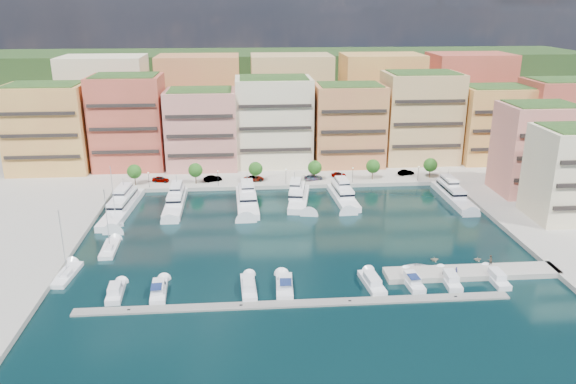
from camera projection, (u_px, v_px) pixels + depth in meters
name	position (u px, v px, depth m)	size (l,w,h in m)	color
ground	(297.00, 233.00, 120.88)	(400.00, 400.00, 0.00)	black
north_quay	(279.00, 157.00, 179.39)	(220.00, 64.00, 2.00)	#9E998E
hillside	(271.00, 126.00, 224.68)	(240.00, 40.00, 58.00)	#1A3716
south_pontoon	(296.00, 305.00, 92.35)	(72.00, 2.20, 0.35)	gray
finger_pier	(472.00, 275.00, 102.36)	(32.00, 5.00, 2.00)	#9E998E
apartment_0	(49.00, 128.00, 158.83)	(22.00, 16.50, 24.80)	#E7B654
apartment_1	(129.00, 122.00, 162.04)	(20.00, 16.50, 26.80)	#CF5445
apartment_2	(202.00, 129.00, 162.36)	(20.00, 15.50, 22.80)	tan
apartment_3	(274.00, 121.00, 165.34)	(22.00, 16.50, 25.80)	#F1E5BA
apartment_4	(349.00, 125.00, 165.42)	(20.00, 15.50, 23.80)	#C76B4A
apartment_5	(420.00, 117.00, 168.46)	(22.00, 16.50, 26.80)	tan
apartment_6	(493.00, 124.00, 168.86)	(20.00, 15.50, 22.80)	#E7B654
apartment_7	(561.00, 121.00, 168.15)	(22.00, 16.50, 24.80)	#CF5445
apartment_east_a	(536.00, 149.00, 140.41)	(18.00, 14.50, 22.80)	tan
apartment_east_b	(576.00, 174.00, 123.74)	(18.00, 14.50, 20.80)	#F1E5BA
backblock_0	(107.00, 103.00, 181.44)	(26.00, 18.00, 30.00)	#F1E5BA
backblock_1	(200.00, 102.00, 183.68)	(26.00, 18.00, 30.00)	#C76B4A
backblock_2	(291.00, 101.00, 185.92)	(26.00, 18.00, 30.00)	tan
backblock_3	(380.00, 100.00, 188.16)	(26.00, 18.00, 30.00)	#E7B654
backblock_4	(467.00, 99.00, 190.40)	(26.00, 18.00, 30.00)	#CF5445
tree_0	(134.00, 172.00, 147.97)	(3.80, 3.80, 5.65)	#473323
tree_1	(195.00, 170.00, 149.17)	(3.80, 3.80, 5.65)	#473323
tree_2	(256.00, 169.00, 150.36)	(3.80, 3.80, 5.65)	#473323
tree_3	(315.00, 168.00, 151.56)	(3.80, 3.80, 5.65)	#473323
tree_4	(373.00, 166.00, 152.76)	(3.80, 3.80, 5.65)	#473323
tree_5	(430.00, 165.00, 153.95)	(3.80, 3.80, 5.65)	#473323
lamppost_0	(149.00, 177.00, 146.40)	(0.30, 0.30, 4.20)	black
lamppost_1	(218.00, 176.00, 147.74)	(0.30, 0.30, 4.20)	black
lamppost_2	(286.00, 174.00, 149.09)	(0.30, 0.30, 4.20)	black
lamppost_3	(353.00, 172.00, 150.43)	(0.30, 0.30, 4.20)	black
lamppost_4	(418.00, 171.00, 151.78)	(0.30, 0.30, 4.20)	black
yacht_0	(122.00, 205.00, 133.64)	(6.58, 26.22, 7.30)	white
yacht_1	(176.00, 201.00, 136.79)	(4.32, 20.75, 7.30)	white
yacht_2	(247.00, 199.00, 137.83)	(5.67, 21.55, 7.30)	white
yacht_3	(299.00, 196.00, 139.99)	(7.21, 19.06, 7.30)	white
yacht_4	(343.00, 196.00, 140.79)	(5.69, 18.92, 7.30)	white
yacht_6	(452.00, 194.00, 141.51)	(4.60, 21.86, 7.30)	white
cruiser_0	(116.00, 293.00, 95.03)	(2.88, 7.38, 2.55)	white
cruiser_1	(159.00, 291.00, 95.53)	(3.14, 8.64, 2.66)	white
cruiser_3	(249.00, 288.00, 96.69)	(2.87, 9.23, 2.55)	white
cruiser_4	(285.00, 286.00, 97.13)	(3.28, 8.92, 2.66)	white
cruiser_6	(372.00, 283.00, 98.31)	(3.57, 8.93, 2.55)	white
cruiser_7	(412.00, 281.00, 98.83)	(3.07, 7.97, 2.66)	white
cruiser_8	(450.00, 280.00, 99.37)	(2.80, 7.94, 2.55)	white
cruiser_9	(496.00, 278.00, 99.99)	(2.46, 7.94, 2.55)	white
sailboat_2	(115.00, 220.00, 127.43)	(5.43, 9.05, 13.20)	white
sailboat_1	(110.00, 249.00, 112.15)	(3.11, 9.24, 13.20)	white
sailboat_0	(66.00, 275.00, 101.52)	(3.76, 9.77, 13.20)	white
tender_0	(418.00, 267.00, 104.59)	(3.06, 4.28, 0.89)	silver
tender_1	(434.00, 259.00, 107.76)	(1.38, 1.60, 0.84)	beige
tender_3	(478.00, 259.00, 107.85)	(1.25, 1.45, 0.77)	#C0AA92
car_0	(161.00, 179.00, 151.52)	(1.82, 4.52, 1.54)	gray
car_1	(213.00, 179.00, 151.99)	(1.69, 4.85, 1.60)	gray
car_2	(254.00, 178.00, 152.24)	(2.52, 5.46, 1.52)	gray
car_3	(313.00, 177.00, 153.19)	(2.13, 5.25, 1.52)	gray
car_4	(339.00, 174.00, 156.09)	(1.63, 4.04, 1.38)	gray
car_5	(406.00, 172.00, 157.58)	(1.60, 4.57, 1.51)	gray
person_0	(456.00, 271.00, 99.86)	(0.59, 0.39, 1.61)	navy
person_1	(490.00, 260.00, 103.94)	(0.90, 0.70, 1.86)	brown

